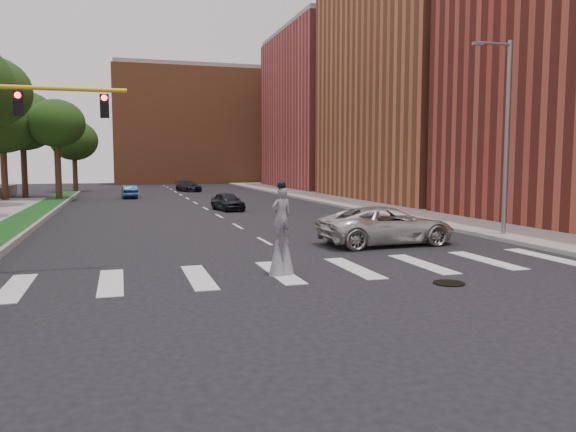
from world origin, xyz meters
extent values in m
plane|color=black|center=(0.00, 0.00, 0.00)|extent=(160.00, 160.00, 0.00)
cube|color=#124015|center=(-11.50, 20.00, 0.12)|extent=(2.00, 60.00, 0.25)
cube|color=gray|center=(-10.45, 20.00, 0.14)|extent=(0.20, 60.00, 0.28)
cube|color=gray|center=(12.50, 25.00, 0.09)|extent=(5.00, 90.00, 0.18)
cylinder|color=black|center=(3.00, -2.00, 0.02)|extent=(0.90, 0.90, 0.04)
cube|color=#9D5531|center=(22.00, 30.00, 12.00)|extent=(16.00, 22.00, 24.00)
cube|color=#AD483F|center=(22.00, 54.00, 10.00)|extent=(16.00, 22.00, 20.00)
cube|color=#9D5531|center=(6.00, 78.00, 9.00)|extent=(26.00, 14.00, 18.00)
cylinder|color=slate|center=(11.00, 6.00, 4.50)|extent=(0.20, 0.20, 9.00)
cylinder|color=slate|center=(10.20, 6.00, 8.80)|extent=(1.80, 0.12, 0.12)
cube|color=slate|center=(9.30, 6.00, 8.75)|extent=(0.50, 0.18, 0.12)
cylinder|color=gold|center=(-8.40, 3.00, 5.80)|extent=(5.20, 0.14, 0.14)
cube|color=black|center=(-9.00, 3.00, 5.30)|extent=(0.28, 0.18, 0.75)
cylinder|color=#FF0C0C|center=(-9.00, 2.90, 5.55)|extent=(0.18, 0.06, 0.18)
cube|color=black|center=(-6.50, 3.00, 5.30)|extent=(0.28, 0.18, 0.75)
cylinder|color=#FF0C0C|center=(-6.50, 2.90, 5.55)|extent=(0.18, 0.06, 0.18)
cylinder|color=#382416|center=(-1.16, 0.65, 0.49)|extent=(0.07, 0.07, 0.97)
cylinder|color=#382416|center=(-1.48, 0.58, 0.49)|extent=(0.07, 0.07, 0.97)
cone|color=slate|center=(-1.16, 0.65, 0.61)|extent=(0.52, 0.52, 1.22)
cone|color=slate|center=(-1.48, 0.58, 0.61)|extent=(0.52, 0.52, 1.22)
imported|color=slate|center=(-1.32, 0.62, 1.86)|extent=(0.72, 0.55, 1.78)
sphere|color=black|center=(-1.32, 0.62, 2.81)|extent=(0.26, 0.26, 0.26)
cylinder|color=black|center=(-1.32, 0.62, 2.76)|extent=(0.34, 0.34, 0.02)
cube|color=gold|center=(-1.35, 0.75, 2.35)|extent=(0.22, 0.05, 0.10)
imported|color=silver|center=(4.78, 5.57, 0.82)|extent=(5.99, 2.97, 1.63)
imported|color=black|center=(1.30, 23.93, 0.65)|extent=(2.19, 4.05, 1.31)
imported|color=#152A4A|center=(-5.28, 39.92, 0.63)|extent=(1.54, 3.87, 1.25)
imported|color=black|center=(1.53, 50.14, 0.61)|extent=(3.11, 4.55, 1.22)
cylinder|color=#382416|center=(-14.93, 43.11, 2.86)|extent=(0.56, 0.56, 5.72)
ellipsoid|color=black|center=(-14.93, 43.11, 7.40)|extent=(6.70, 6.70, 5.69)
cylinder|color=#382416|center=(-11.36, 37.57, 2.82)|extent=(0.56, 0.56, 5.64)
ellipsoid|color=black|center=(-11.36, 37.57, 6.87)|extent=(4.95, 4.95, 4.21)
cylinder|color=#382416|center=(-11.09, 53.38, 2.29)|extent=(0.56, 0.56, 4.57)
ellipsoid|color=black|center=(-11.09, 53.38, 5.92)|extent=(5.37, 5.37, 4.57)
cylinder|color=#382416|center=(-15.79, 38.12, 2.63)|extent=(0.56, 0.56, 5.25)
ellipsoid|color=black|center=(-15.79, 38.12, 6.70)|extent=(5.79, 5.79, 4.92)
camera|label=1|loc=(-6.08, -16.02, 3.56)|focal=35.00mm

